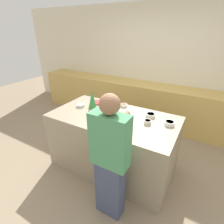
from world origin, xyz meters
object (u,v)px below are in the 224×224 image
at_px(decorative_tree, 92,100).
at_px(candy_bowl_behind_tray, 170,123).
at_px(gingerbread_house, 109,111).
at_px(candy_bowl_near_tray_left, 148,122).
at_px(candy_bowl_beside_tree, 124,105).
at_px(person, 110,160).
at_px(cookbook, 98,103).
at_px(candy_bowl_center_rear, 151,115).
at_px(baking_tray, 109,117).
at_px(candy_bowl_front_corner, 81,105).

height_order(decorative_tree, candy_bowl_behind_tray, decorative_tree).
distance_m(gingerbread_house, candy_bowl_near_tray_left, 0.56).
xyz_separation_m(candy_bowl_beside_tree, person, (0.39, -1.10, -0.14)).
height_order(candy_bowl_near_tray_left, cookbook, candy_bowl_near_tray_left).
bearing_deg(candy_bowl_behind_tray, person, -115.11).
bearing_deg(person, cookbook, 129.65).
bearing_deg(candy_bowl_beside_tree, candy_bowl_center_rear, -15.12).
relative_size(candy_bowl_behind_tray, cookbook, 0.69).
bearing_deg(candy_bowl_behind_tray, candy_bowl_center_rear, 160.08).
bearing_deg(cookbook, decorative_tree, -79.02).
height_order(baking_tray, candy_bowl_near_tray_left, candy_bowl_near_tray_left).
height_order(cookbook, person, person).
xyz_separation_m(decorative_tree, candy_bowl_behind_tray, (1.21, 0.05, -0.11)).
distance_m(candy_bowl_near_tray_left, candy_bowl_front_corner, 1.14).
xyz_separation_m(candy_bowl_beside_tree, candy_bowl_center_rear, (0.50, -0.14, 0.00)).
bearing_deg(decorative_tree, baking_tray, -20.62).
bearing_deg(decorative_tree, gingerbread_house, -20.57).
height_order(gingerbread_house, candy_bowl_front_corner, gingerbread_house).
bearing_deg(candy_bowl_near_tray_left, baking_tray, -171.37).
bearing_deg(candy_bowl_beside_tree, candy_bowl_behind_tray, -16.92).
bearing_deg(candy_bowl_beside_tree, candy_bowl_front_corner, -149.91).
xyz_separation_m(gingerbread_house, cookbook, (-0.43, 0.35, -0.09)).
distance_m(decorative_tree, candy_bowl_beside_tree, 0.52).
bearing_deg(candy_bowl_beside_tree, decorative_tree, -144.80).
height_order(candy_bowl_near_tray_left, person, person).
distance_m(candy_bowl_center_rear, candy_bowl_front_corner, 1.13).
relative_size(cookbook, person, 0.12).
distance_m(gingerbread_house, candy_bowl_center_rear, 0.61).
distance_m(baking_tray, cookbook, 0.55).
xyz_separation_m(decorative_tree, candy_bowl_beside_tree, (0.41, 0.29, -0.12)).
bearing_deg(candy_bowl_behind_tray, gingerbread_house, -166.52).
distance_m(baking_tray, decorative_tree, 0.44).
bearing_deg(cookbook, candy_bowl_behind_tray, -6.99).
height_order(gingerbread_house, candy_bowl_near_tray_left, gingerbread_house).
height_order(decorative_tree, candy_bowl_beside_tree, decorative_tree).
bearing_deg(gingerbread_house, candy_bowl_center_rear, 29.99).
height_order(baking_tray, candy_bowl_center_rear, candy_bowl_center_rear).
distance_m(candy_bowl_near_tray_left, candy_bowl_center_rear, 0.22).
relative_size(candy_bowl_beside_tree, candy_bowl_front_corner, 0.88).
bearing_deg(candy_bowl_near_tray_left, gingerbread_house, -171.38).
relative_size(gingerbread_house, candy_bowl_center_rear, 1.82).
xyz_separation_m(baking_tray, candy_bowl_beside_tree, (0.02, 0.44, 0.02)).
relative_size(candy_bowl_near_tray_left, candy_bowl_front_corner, 0.73).
distance_m(candy_bowl_beside_tree, candy_bowl_front_corner, 0.71).
xyz_separation_m(candy_bowl_beside_tree, candy_bowl_near_tray_left, (0.53, -0.35, 0.01)).
bearing_deg(candy_bowl_center_rear, cookbook, 177.21).
bearing_deg(candy_bowl_near_tray_left, cookbook, 164.93).
relative_size(decorative_tree, candy_bowl_beside_tree, 2.48).
relative_size(baking_tray, candy_bowl_center_rear, 2.70).
bearing_deg(candy_bowl_center_rear, candy_bowl_front_corner, -168.84).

